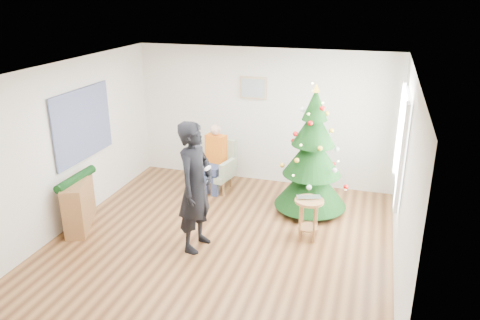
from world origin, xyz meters
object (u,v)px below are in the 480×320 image
(armchair, at_px, (216,172))
(console, at_px, (79,203))
(christmas_tree, at_px, (312,156))
(stool, at_px, (308,219))
(standing_man, at_px, (195,187))

(armchair, distance_m, console, 2.59)
(armchair, xyz_separation_m, console, (-1.59, -2.04, 0.05))
(christmas_tree, distance_m, stool, 1.18)
(console, bearing_deg, christmas_tree, 1.71)
(standing_man, bearing_deg, stool, -58.12)
(stool, relative_size, standing_man, 0.34)
(standing_man, bearing_deg, armchair, 19.29)
(standing_man, height_order, console, standing_man)
(armchair, xyz_separation_m, standing_man, (0.45, -2.09, 0.62))
(christmas_tree, bearing_deg, standing_man, -130.27)
(stool, relative_size, console, 0.65)
(christmas_tree, relative_size, stool, 3.38)
(standing_man, bearing_deg, christmas_tree, -32.99)
(stool, distance_m, console, 3.62)
(christmas_tree, bearing_deg, armchair, 167.08)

